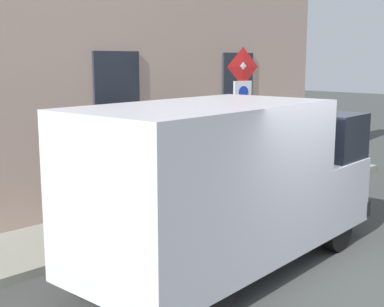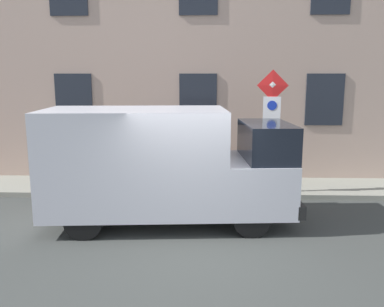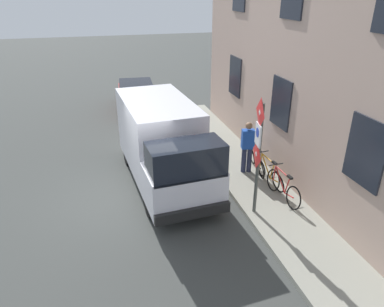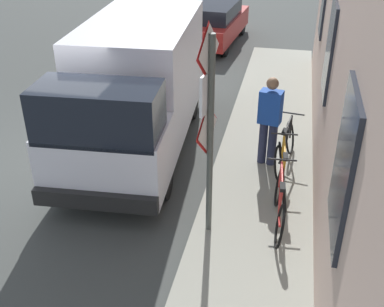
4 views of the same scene
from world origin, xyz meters
name	(u,v)px [view 3 (image 3 of 4)]	position (x,y,z in m)	size (l,w,h in m)	color
ground_plane	(129,196)	(0.00, 0.00, 0.00)	(80.00, 80.00, 0.00)	#3D3F3D
sidewalk_slab	(248,177)	(3.85, 0.00, 0.07)	(1.84, 15.46, 0.14)	gray
building_facade	(297,55)	(5.12, 0.00, 3.91)	(0.75, 13.46, 7.81)	#C2A392
sign_post_stacked	(258,145)	(3.13, -1.91, 2.12)	(0.19, 0.55, 3.07)	#474C47
delivery_van	(163,142)	(1.22, 0.67, 1.33)	(2.36, 5.45, 2.50)	silver
parked_hatchback	(136,95)	(1.37, 8.37, 0.73)	(2.08, 4.13, 1.38)	#A3201C
bicycle_red	(283,187)	(4.22, -1.54, 0.51)	(0.46, 1.71, 0.89)	black
bicycle_orange	(268,173)	(4.22, -0.63, 0.51)	(0.46, 1.72, 0.89)	black
bicycle_black	(256,160)	(4.22, 0.27, 0.51)	(0.51, 1.72, 0.89)	black
pedestrian	(248,146)	(3.89, 0.29, 1.07)	(0.44, 0.34, 1.72)	#262B47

